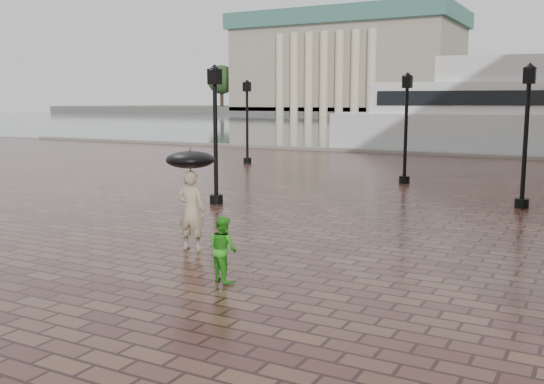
% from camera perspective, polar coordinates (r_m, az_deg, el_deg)
% --- Properties ---
extents(ground, '(300.00, 300.00, 0.00)m').
position_cam_1_polar(ground, '(8.95, -9.16, -13.60)').
color(ground, '#351A18').
rests_on(ground, ground).
extents(quay_edge, '(80.00, 0.60, 0.30)m').
position_cam_1_polar(quay_edge, '(39.00, 21.02, 3.00)').
color(quay_edge, slate).
rests_on(quay_edge, ground).
extents(museum, '(57.00, 32.50, 26.00)m').
position_cam_1_polar(museum, '(162.99, 7.12, 12.14)').
color(museum, gray).
rests_on(museum, ground).
extents(street_lamps, '(21.44, 14.44, 4.40)m').
position_cam_1_polar(street_lamps, '(25.06, 13.12, 5.93)').
color(street_lamps, black).
rests_on(street_lamps, ground).
extents(adult_pedestrian, '(0.73, 0.54, 1.83)m').
position_cam_1_polar(adult_pedestrian, '(13.85, -7.61, -1.71)').
color(adult_pedestrian, tan).
rests_on(adult_pedestrian, ground).
extents(child_pedestrian, '(0.74, 0.66, 1.24)m').
position_cam_1_polar(child_pedestrian, '(11.41, -4.62, -5.36)').
color(child_pedestrian, green).
rests_on(child_pedestrian, ground).
extents(ferry_near, '(27.15, 11.51, 8.67)m').
position_cam_1_polar(ferry_near, '(44.73, 23.28, 6.85)').
color(ferry_near, silver).
rests_on(ferry_near, ground).
extents(umbrella, '(1.10, 1.10, 1.18)m').
position_cam_1_polar(umbrella, '(13.69, -7.70, 3.03)').
color(umbrella, black).
rests_on(umbrella, ground).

